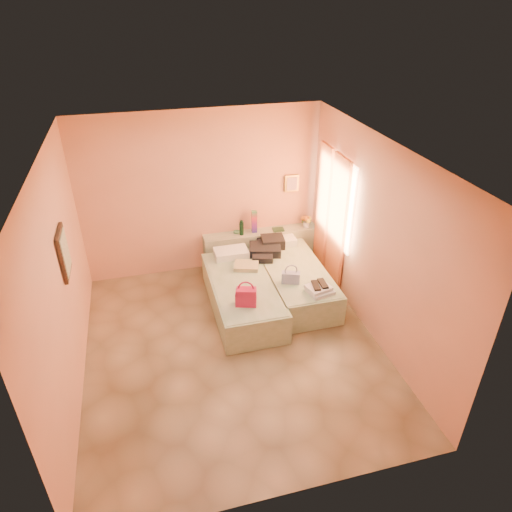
{
  "coord_description": "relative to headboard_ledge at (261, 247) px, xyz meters",
  "views": [
    {
      "loc": [
        -0.94,
        -4.79,
        4.36
      ],
      "look_at": [
        0.55,
        0.85,
        0.92
      ],
      "focal_mm": 32.0,
      "sensor_mm": 36.0,
      "label": 1
    }
  ],
  "objects": [
    {
      "name": "magenta_handbag",
      "position": [
        -0.72,
        -1.83,
        0.31
      ],
      "size": [
        0.33,
        0.24,
        0.27
      ],
      "primitive_type": "cube",
      "rotation": [
        0.0,
        0.0,
        -0.3
      ],
      "color": "#B61641",
      "rests_on": "bed_left"
    },
    {
      "name": "towel_stack",
      "position": [
        0.4,
        -1.82,
        0.23
      ],
      "size": [
        0.4,
        0.37,
        0.1
      ],
      "primitive_type": "cube",
      "rotation": [
        0.0,
        0.0,
        0.21
      ],
      "color": "white",
      "rests_on": "bed_right"
    },
    {
      "name": "small_dish",
      "position": [
        -0.43,
        0.07,
        0.34
      ],
      "size": [
        0.12,
        0.12,
        0.03
      ],
      "primitive_type": "cylinder",
      "rotation": [
        0.0,
        0.0,
        0.14
      ],
      "color": "#539967",
      "rests_on": "headboard_ledge"
    },
    {
      "name": "blue_handbag",
      "position": [
        0.07,
        -1.46,
        0.26
      ],
      "size": [
        0.3,
        0.21,
        0.18
      ],
      "primitive_type": "cube",
      "rotation": [
        0.0,
        0.0,
        -0.36
      ],
      "color": "#3C4F90",
      "rests_on": "bed_right"
    },
    {
      "name": "green_book",
      "position": [
        0.31,
        -0.04,
        0.34
      ],
      "size": [
        0.21,
        0.16,
        0.03
      ],
      "primitive_type": "cube",
      "rotation": [
        0.0,
        0.0,
        -0.08
      ],
      "color": "#223F28",
      "rests_on": "headboard_ledge"
    },
    {
      "name": "bed_left",
      "position": [
        -0.64,
        -1.25,
        -0.08
      ],
      "size": [
        0.9,
        2.0,
        0.5
      ],
      "primitive_type": "cube",
      "rotation": [
        0.0,
        0.0,
        -0.0
      ],
      "color": "#B0C29C",
      "rests_on": "ground"
    },
    {
      "name": "water_bottle",
      "position": [
        -0.36,
        -0.03,
        0.46
      ],
      "size": [
        0.1,
        0.1,
        0.26
      ],
      "primitive_type": "cylinder",
      "rotation": [
        0.0,
        0.0,
        -0.41
      ],
      "color": "#133420",
      "rests_on": "headboard_ledge"
    },
    {
      "name": "bed_right",
      "position": [
        0.26,
        -1.05,
        -0.08
      ],
      "size": [
        0.9,
        2.0,
        0.5
      ],
      "primitive_type": "cube",
      "rotation": [
        0.0,
        0.0,
        -0.0
      ],
      "color": "#B0C29C",
      "rests_on": "ground"
    },
    {
      "name": "room_walls",
      "position": [
        -0.77,
        -1.53,
        1.46
      ],
      "size": [
        4.02,
        4.51,
        2.81
      ],
      "color": "#EAA17C",
      "rests_on": "ground"
    },
    {
      "name": "headboard_ledge",
      "position": [
        0.0,
        0.0,
        0.0
      ],
      "size": [
        2.05,
        0.3,
        0.65
      ],
      "primitive_type": "cube",
      "color": "#AAB493",
      "rests_on": "ground"
    },
    {
      "name": "flower_vase",
      "position": [
        0.83,
        -0.03,
        0.46
      ],
      "size": [
        0.23,
        0.23,
        0.26
      ],
      "primitive_type": "cube",
      "rotation": [
        0.0,
        0.0,
        -0.16
      ],
      "color": "white",
      "rests_on": "headboard_ledge"
    },
    {
      "name": "sandal_pair",
      "position": [
        0.4,
        -1.78,
        0.29
      ],
      "size": [
        0.23,
        0.28,
        0.03
      ],
      "primitive_type": "cube",
      "rotation": [
        0.0,
        0.0,
        -0.14
      ],
      "color": "black",
      "rests_on": "towel_stack"
    },
    {
      "name": "clothes_pile",
      "position": [
        -0.02,
        -0.5,
        0.26
      ],
      "size": [
        0.69,
        0.69,
        0.17
      ],
      "primitive_type": "cube",
      "rotation": [
        0.0,
        0.0,
        -0.24
      ],
      "color": "black",
      "rests_on": "bed_right"
    },
    {
      "name": "khaki_garment",
      "position": [
        -0.48,
        -0.87,
        0.21
      ],
      "size": [
        0.45,
        0.4,
        0.07
      ],
      "primitive_type": "cube",
      "rotation": [
        0.0,
        0.0,
        -0.3
      ],
      "color": "tan",
      "rests_on": "bed_left"
    },
    {
      "name": "rainbow_box",
      "position": [
        -0.12,
        0.02,
        0.52
      ],
      "size": [
        0.1,
        0.1,
        0.4
      ],
      "primitive_type": "cube",
      "rotation": [
        0.0,
        0.0,
        -0.09
      ],
      "color": "#B61641",
      "rests_on": "headboard_ledge"
    },
    {
      "name": "ground",
      "position": [
        -0.98,
        -2.1,
        -0.33
      ],
      "size": [
        4.5,
        4.5,
        0.0
      ],
      "primitive_type": "plane",
      "color": "#9E885F",
      "rests_on": "ground"
    }
  ]
}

